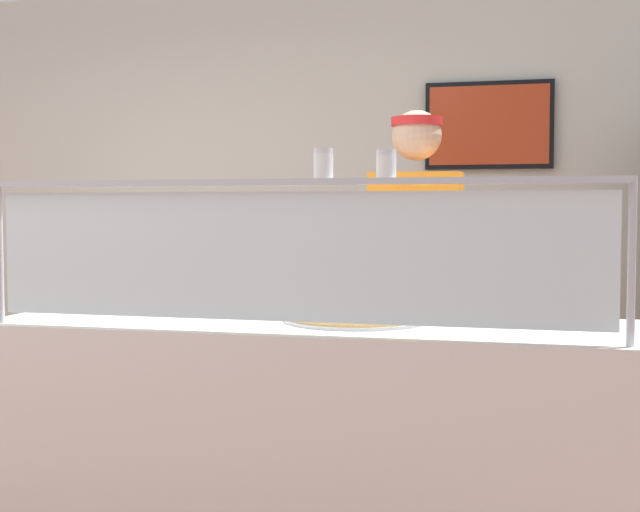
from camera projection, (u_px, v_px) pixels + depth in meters
shop_rear_unit at (407, 208)px, 5.12m from camera, size 6.68×0.13×2.70m
serving_counter at (311, 455)px, 3.09m from camera, size 2.28×0.72×0.95m
sneeze_guard at (286, 238)px, 2.76m from camera, size 2.10×0.06×0.49m
pizza_tray at (357, 317)px, 3.08m from camera, size 0.52×0.52×0.04m
pizza_server at (356, 311)px, 3.06m from camera, size 0.15×0.29×0.01m
parmesan_shaker at (323, 165)px, 2.71m from camera, size 0.06×0.06×0.09m
pepper_flake_shaker at (386, 166)px, 2.66m from camera, size 0.06×0.06×0.09m
worker_figure at (417, 290)px, 3.66m from camera, size 0.41×0.50×1.76m
prep_shelf at (93, 368)px, 5.14m from camera, size 0.70×0.55×0.82m
pizza_box_stack at (92, 280)px, 5.11m from camera, size 0.44×0.43×0.22m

